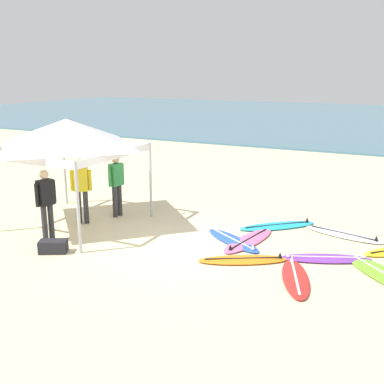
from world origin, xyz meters
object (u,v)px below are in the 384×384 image
Objects in this scene: surfboard_pink at (248,240)px; person_yellow at (81,187)px; canopy_tent at (67,133)px; person_green at (116,181)px; surfboard_white at (344,234)px; gear_bag_near_tent at (53,247)px; person_black at (46,200)px; surfboard_purple at (325,258)px; surfboard_blue at (233,240)px; surfboard_orange at (244,260)px; surfboard_red at (295,278)px; surfboard_cyan at (278,226)px.

person_yellow reaches higher than surfboard_pink.
canopy_tent reaches higher than person_green.
surfboard_white is 6.85m from gear_bag_near_tent.
person_black is (0.13, -1.42, 0.00)m from person_yellow.
surfboard_purple is 1.86m from surfboard_pink.
person_black is at bearing -154.54° from surfboard_blue.
surfboard_orange and surfboard_purple have the same top height.
surfboard_purple is 1.15× the size of person_green.
surfboard_orange and surfboard_red have the same top height.
person_green is (-5.87, -1.12, 0.95)m from surfboard_white.
surfboard_cyan is (4.89, 2.16, -2.35)m from canopy_tent.
person_green reaches higher than surfboard_white.
surfboard_blue and surfboard_red have the same top height.
surfboard_purple is 1.15× the size of person_black.
person_black is at bearing -143.36° from surfboard_cyan.
surfboard_orange is (4.89, -0.35, -2.35)m from canopy_tent.
surfboard_pink is at bearing -4.45° from person_green.
canopy_tent is at bearing -170.05° from surfboard_pink.
surfboard_purple and surfboard_blue have the same top height.
surfboard_pink is 1.22× the size of person_black.
surfboard_cyan is at bearing 23.87° from canopy_tent.
surfboard_orange is at bearing -6.59° from person_yellow.
person_green is at bearing 160.98° from surfboard_orange.
surfboard_white is at bearing 57.80° from surfboard_orange.
gear_bag_near_tent is (0.62, -0.53, -0.85)m from person_black.
surfboard_red is at bearing 4.66° from person_black.
person_black is (-5.77, -0.47, 0.95)m from surfboard_red.
surfboard_red is at bearing -45.89° from surfboard_pink.
surfboard_purple is at bearing -3.97° from surfboard_blue.
surfboard_pink is at bearing 9.95° from canopy_tent.
surfboard_blue is (4.26, 0.64, -2.35)m from canopy_tent.
person_black is (-0.32, -2.34, 0.00)m from person_green.
surfboard_purple is 6.30m from person_yellow.
person_green reaches higher than gear_bag_near_tent.
surfboard_orange is 1.12× the size of person_yellow.
gear_bag_near_tent is (-5.57, -3.99, 0.10)m from surfboard_white.
surfboard_white is at bearing 36.40° from surfboard_pink.
surfboard_purple is at bearing 4.38° from canopy_tent.
surfboard_orange and surfboard_cyan have the same top height.
person_yellow reaches higher than surfboard_purple.
surfboard_white is at bearing 82.00° from surfboard_red.
person_black is (-4.56, -0.88, 0.95)m from surfboard_orange.
surfboard_red is 5.25m from gear_bag_near_tent.
surfboard_cyan is 0.97× the size of surfboard_purple.
canopy_tent is 1.58× the size of surfboard_purple.
surfboard_blue is 4.09m from gear_bag_near_tent.
person_yellow is (-6.22, -0.30, 0.95)m from surfboard_purple.
canopy_tent is 1.82× the size of person_yellow.
canopy_tent reaches higher than surfboard_purple.
person_black is 2.85× the size of gear_bag_near_tent.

